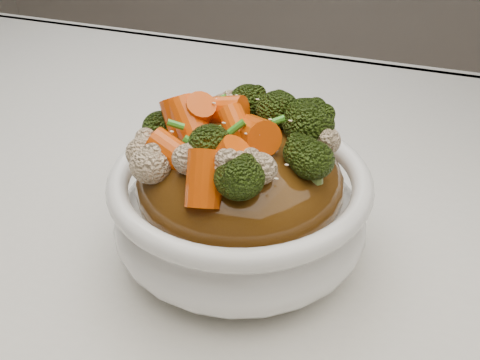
% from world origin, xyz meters
% --- Properties ---
extents(tablecloth, '(1.20, 0.80, 0.04)m').
position_xyz_m(tablecloth, '(0.00, 0.00, 0.73)').
color(tablecloth, silver).
rests_on(tablecloth, dining_table).
extents(bowl, '(0.24, 0.24, 0.08)m').
position_xyz_m(bowl, '(0.04, -0.05, 0.79)').
color(bowl, white).
rests_on(bowl, tablecloth).
extents(sauce_base, '(0.19, 0.19, 0.09)m').
position_xyz_m(sauce_base, '(0.04, -0.05, 0.82)').
color(sauce_base, '#4D2D0D').
rests_on(sauce_base, bowl).
extents(carrots, '(0.19, 0.19, 0.05)m').
position_xyz_m(carrots, '(0.04, -0.05, 0.88)').
color(carrots, '#E74F07').
rests_on(carrots, sauce_base).
extents(broccoli, '(0.19, 0.19, 0.04)m').
position_xyz_m(broccoli, '(0.04, -0.05, 0.87)').
color(broccoli, black).
rests_on(broccoli, sauce_base).
extents(cauliflower, '(0.19, 0.19, 0.03)m').
position_xyz_m(cauliflower, '(0.04, -0.05, 0.87)').
color(cauliflower, beige).
rests_on(cauliflower, sauce_base).
extents(scallions, '(0.15, 0.15, 0.02)m').
position_xyz_m(scallions, '(0.04, -0.05, 0.88)').
color(scallions, '#389622').
rests_on(scallions, sauce_base).
extents(sesame_seeds, '(0.17, 0.17, 0.01)m').
position_xyz_m(sesame_seeds, '(0.04, -0.05, 0.88)').
color(sesame_seeds, beige).
rests_on(sesame_seeds, sauce_base).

